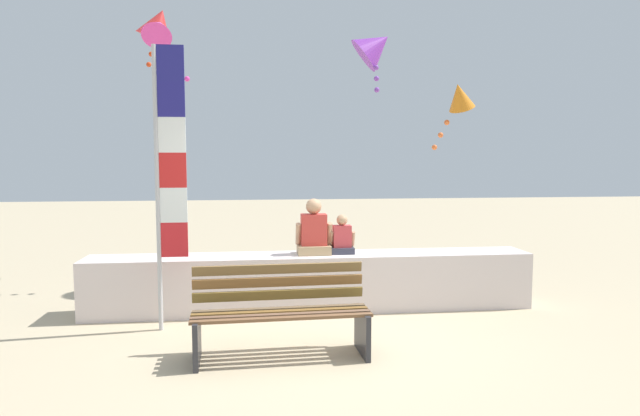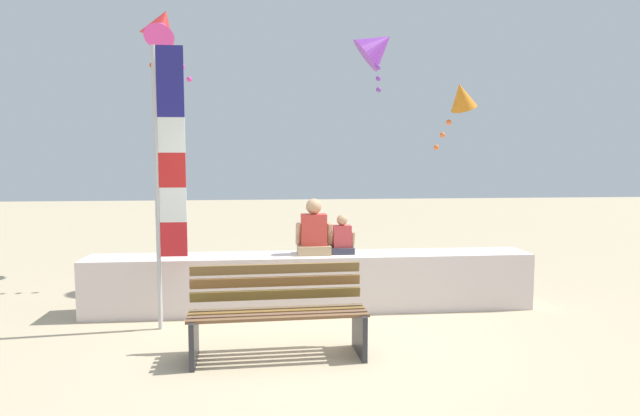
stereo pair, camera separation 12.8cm
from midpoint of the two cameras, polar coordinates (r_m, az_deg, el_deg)
name	(u,v)px [view 1 (the left image)]	position (r m, az deg, el deg)	size (l,w,h in m)	color
ground_plane	(323,341)	(6.08, -0.26, -13.66)	(40.00, 40.00, 0.00)	#C1AD8A
seawall_ledge	(312,282)	(7.17, -1.37, -7.70)	(5.71, 0.63, 0.73)	silver
park_bench	(281,314)	(5.57, -4.78, -10.91)	(1.77, 0.68, 0.88)	brown
person_adult	(314,232)	(7.09, -1.17, -2.56)	(0.47, 0.35, 0.72)	tan
person_child	(342,238)	(7.14, 1.79, -3.16)	(0.33, 0.25, 0.51)	#343745
flag_banner	(166,168)	(6.40, -16.26, 3.99)	(0.35, 0.05, 3.21)	#B7B7BC
kite_magenta	(159,30)	(8.82, -16.83, 17.33)	(0.68, 0.60, 1.05)	#DB3D9E
kite_purple	(375,47)	(8.97, 5.37, 16.38)	(0.84, 0.79, 1.15)	purple
kite_orange	(459,98)	(8.24, 13.84, 11.08)	(0.62, 0.64, 1.00)	orange
kite_red	(158,24)	(9.91, -16.88, 17.81)	(0.84, 0.80, 1.09)	red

